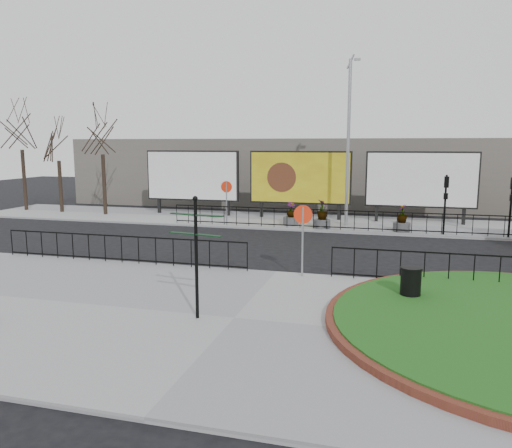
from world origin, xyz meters
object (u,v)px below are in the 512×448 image
(litter_bin, at_px, (411,285))
(planter_b, at_px, (322,216))
(fingerpost_sign, at_px, (196,245))
(billboard_mid, at_px, (300,178))
(planter_c, at_px, (402,221))
(lamp_post, at_px, (348,140))
(planter_a, at_px, (291,217))

(litter_bin, bearing_deg, planter_b, 108.95)
(fingerpost_sign, bearing_deg, planter_b, 97.82)
(billboard_mid, distance_m, fingerpost_sign, 18.25)
(planter_b, relative_size, planter_c, 1.09)
(litter_bin, xyz_separation_m, planter_b, (-4.17, 12.14, 0.11))
(billboard_mid, height_order, fingerpost_sign, billboard_mid)
(lamp_post, distance_m, planter_c, 5.26)
(litter_bin, bearing_deg, planter_a, 115.29)
(planter_c, bearing_deg, lamp_post, 157.55)
(planter_a, bearing_deg, planter_c, -4.91)
(planter_a, bearing_deg, fingerpost_sign, -87.90)
(billboard_mid, bearing_deg, litter_bin, -68.69)
(billboard_mid, height_order, litter_bin, billboard_mid)
(lamp_post, xyz_separation_m, planter_c, (2.97, -1.23, -4.17))
(planter_a, xyz_separation_m, planter_b, (1.83, -0.55, 0.18))
(lamp_post, distance_m, fingerpost_sign, 16.67)
(litter_bin, relative_size, planter_a, 0.79)
(billboard_mid, height_order, lamp_post, lamp_post)
(billboard_mid, distance_m, lamp_post, 4.23)
(planter_a, distance_m, planter_c, 6.00)
(billboard_mid, bearing_deg, lamp_post, -33.25)
(billboard_mid, distance_m, planter_a, 3.36)
(lamp_post, bearing_deg, planter_c, -22.45)
(billboard_mid, distance_m, planter_b, 4.15)
(billboard_mid, relative_size, lamp_post, 0.67)
(lamp_post, xyz_separation_m, planter_a, (-3.01, -0.71, -4.25))
(billboard_mid, relative_size, planter_c, 4.35)
(lamp_post, relative_size, planter_c, 6.49)
(lamp_post, relative_size, planter_a, 7.13)
(fingerpost_sign, height_order, litter_bin, fingerpost_sign)
(litter_bin, bearing_deg, fingerpost_sign, -152.33)
(fingerpost_sign, relative_size, planter_c, 2.26)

